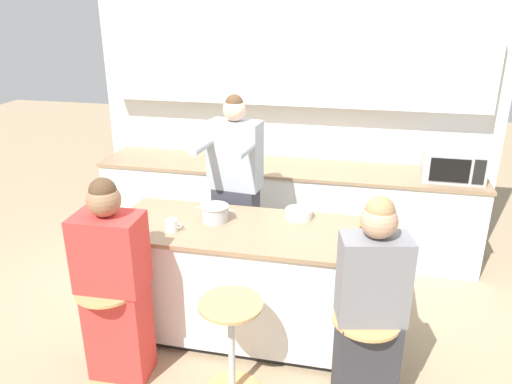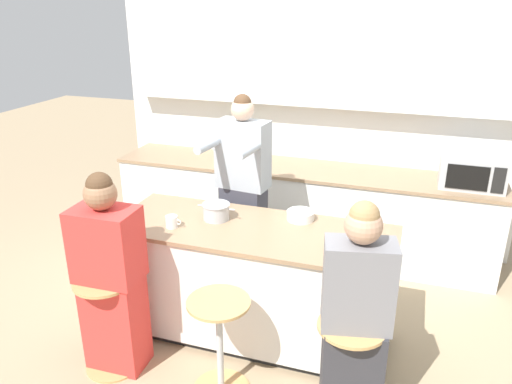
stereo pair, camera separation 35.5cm
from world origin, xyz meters
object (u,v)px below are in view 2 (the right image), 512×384
object	(u,v)px
coffee_cup_near	(172,222)
banana_bunch	(368,230)
person_cooking	(243,198)
person_wrapped_blanket	(111,279)
person_seated_near	(355,328)
juice_carton	(351,250)
microwave	(472,172)
bar_stool_center	(220,341)
bar_stool_rightmost	(349,367)
bar_stool_leftmost	(108,318)
fruit_bowl	(300,215)
potted_plant	(232,148)
cooking_pot	(216,211)
kitchen_island	(253,282)

from	to	relation	value
coffee_cup_near	banana_bunch	bearing A→B (deg)	14.23
person_cooking	person_wrapped_blanket	size ratio (longest dim) A/B	1.21
person_seated_near	juice_carton	bearing A→B (deg)	93.33
person_wrapped_blanket	microwave	world-z (taller)	person_wrapped_blanket
bar_stool_center	person_wrapped_blanket	world-z (taller)	person_wrapped_blanket
bar_stool_rightmost	banana_bunch	xyz separation A→B (m)	(-0.02, 0.81, 0.52)
bar_stool_leftmost	person_cooking	bearing A→B (deg)	67.58
bar_stool_leftmost	microwave	size ratio (longest dim) A/B	1.29
coffee_cup_near	bar_stool_center	bearing A→B (deg)	-41.25
person_wrapped_blanket	coffee_cup_near	bearing A→B (deg)	61.71
person_seated_near	coffee_cup_near	bearing A→B (deg)	149.36
bar_stool_leftmost	fruit_bowl	bearing A→B (deg)	39.84
person_wrapped_blanket	fruit_bowl	bearing A→B (deg)	37.75
bar_stool_center	potted_plant	xyz separation A→B (m)	(-0.72, 2.13, 0.62)
person_wrapped_blanket	coffee_cup_near	world-z (taller)	person_wrapped_blanket
person_wrapped_blanket	cooking_pot	distance (m)	0.89
bar_stool_leftmost	person_cooking	world-z (taller)	person_cooking
person_wrapped_blanket	juice_carton	distance (m)	1.59
bar_stool_leftmost	juice_carton	world-z (taller)	juice_carton
person_cooking	coffee_cup_near	bearing A→B (deg)	-102.26
juice_carton	potted_plant	xyz separation A→B (m)	(-1.46, 1.77, 0.03)
person_cooking	banana_bunch	distance (m)	1.17
bar_stool_rightmost	banana_bunch	size ratio (longest dim) A/B	4.47
bar_stool_rightmost	person_seated_near	world-z (taller)	person_seated_near
juice_carton	fruit_bowl	bearing A→B (deg)	129.56
bar_stool_leftmost	juice_carton	distance (m)	1.71
kitchen_island	person_cooking	xyz separation A→B (m)	(-0.29, 0.61, 0.40)
fruit_bowl	coffee_cup_near	world-z (taller)	coffee_cup_near
person_wrapped_blanket	fruit_bowl	size ratio (longest dim) A/B	7.06
person_seated_near	coffee_cup_near	size ratio (longest dim) A/B	12.33
bar_stool_rightmost	bar_stool_leftmost	bearing A→B (deg)	-178.90
kitchen_island	fruit_bowl	bearing A→B (deg)	41.29
person_cooking	coffee_cup_near	world-z (taller)	person_cooking
bar_stool_rightmost	microwave	world-z (taller)	microwave
person_cooking	person_seated_near	bearing A→B (deg)	-41.14
person_seated_near	microwave	distance (m)	2.21
fruit_bowl	microwave	bearing A→B (deg)	43.43
bar_stool_center	person_seated_near	xyz separation A→B (m)	(0.83, 0.02, 0.28)
bar_stool_rightmost	fruit_bowl	xyz separation A→B (m)	(-0.53, 0.89, 0.53)
person_wrapped_blanket	person_cooking	bearing A→B (deg)	66.48
kitchen_island	bar_stool_rightmost	world-z (taller)	kitchen_island
coffee_cup_near	microwave	xyz separation A→B (m)	(2.09, 1.60, 0.08)
bar_stool_leftmost	bar_stool_center	size ratio (longest dim) A/B	1.00
person_cooking	cooking_pot	bearing A→B (deg)	-85.13
bar_stool_leftmost	bar_stool_rightmost	size ratio (longest dim) A/B	1.00
coffee_cup_near	fruit_bowl	bearing A→B (deg)	26.54
microwave	person_wrapped_blanket	bearing A→B (deg)	-138.38
fruit_bowl	potted_plant	world-z (taller)	potted_plant
kitchen_island	bar_stool_leftmost	bearing A→B (deg)	-140.69
fruit_bowl	banana_bunch	size ratio (longest dim) A/B	1.31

